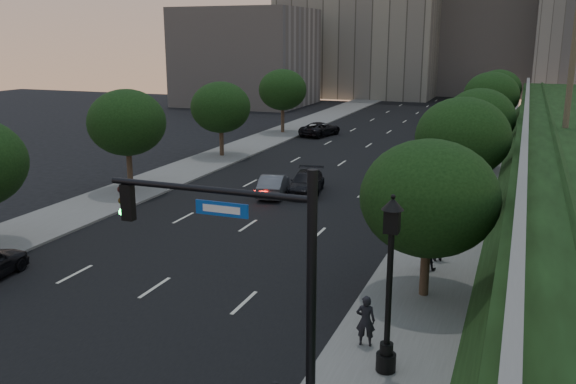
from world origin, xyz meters
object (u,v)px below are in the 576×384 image
at_px(traffic_signal_mast, 269,300).
at_px(sedan_far_right, 445,142).
at_px(pedestrian_b, 427,250).
at_px(sedan_far_left, 320,129).
at_px(sedan_near_right, 306,183).
at_px(pedestrian_a, 366,321).
at_px(sedan_mid_left, 274,185).
at_px(pedestrian_c, 439,243).
at_px(street_lamp, 389,294).

xyz_separation_m(traffic_signal_mast, sedan_far_right, (-0.96, 42.73, -2.88)).
height_order(sedan_far_right, pedestrian_b, pedestrian_b).
bearing_deg(sedan_far_left, sedan_near_right, 120.49).
distance_m(sedan_far_left, pedestrian_b, 37.75).
bearing_deg(pedestrian_a, sedan_mid_left, -68.03).
bearing_deg(traffic_signal_mast, pedestrian_c, 80.27).
relative_size(sedan_near_right, sedan_far_right, 1.05).
xyz_separation_m(sedan_far_left, sedan_near_right, (6.65, -23.09, -0.01)).
relative_size(pedestrian_a, pedestrian_c, 1.01).
xyz_separation_m(pedestrian_a, pedestrian_b, (0.82, 7.53, -0.01)).
height_order(street_lamp, pedestrian_b, street_lamp).
xyz_separation_m(traffic_signal_mast, pedestrian_b, (2.03, 12.63, -2.67)).
height_order(street_lamp, sedan_near_right, street_lamp).
xyz_separation_m(sedan_mid_left, pedestrian_a, (10.37, -17.30, 0.30)).
xyz_separation_m(traffic_signal_mast, sedan_near_right, (-7.40, 23.69, -2.97)).
xyz_separation_m(sedan_mid_left, pedestrian_c, (11.53, -8.58, 0.30)).
height_order(traffic_signal_mast, sedan_far_left, traffic_signal_mast).
bearing_deg(sedan_mid_left, traffic_signal_mast, 99.44).
xyz_separation_m(sedan_far_right, pedestrian_a, (2.17, -37.63, 0.22)).
bearing_deg(sedan_mid_left, sedan_far_left, -91.46).
height_order(sedan_mid_left, sedan_far_right, sedan_far_right).
relative_size(sedan_mid_left, sedan_near_right, 0.88).
relative_size(street_lamp, sedan_near_right, 1.15).
bearing_deg(sedan_near_right, pedestrian_a, -76.03).
bearing_deg(traffic_signal_mast, street_lamp, 60.07).
bearing_deg(sedan_far_right, sedan_far_left, 153.38).
height_order(pedestrian_b, pedestrian_c, pedestrian_c).
bearing_deg(pedestrian_a, sedan_far_left, -78.86).
xyz_separation_m(sedan_far_left, pedestrian_c, (16.42, -32.97, 0.29)).
distance_m(sedan_mid_left, sedan_near_right, 2.18).
xyz_separation_m(sedan_mid_left, sedan_near_right, (1.76, 1.29, 0.00)).
relative_size(traffic_signal_mast, sedan_near_right, 1.44).
bearing_deg(pedestrian_a, sedan_far_right, -95.67).
bearing_deg(pedestrian_b, sedan_far_left, -65.32).
relative_size(sedan_far_right, pedestrian_a, 2.70).
height_order(sedan_near_right, pedestrian_a, pedestrian_a).
bearing_deg(pedestrian_b, sedan_mid_left, -41.67).
height_order(street_lamp, sedan_far_right, street_lamp).
bearing_deg(pedestrian_c, pedestrian_b, 54.60).
bearing_deg(pedestrian_c, street_lamp, 69.59).
xyz_separation_m(sedan_far_right, pedestrian_b, (2.98, -30.11, 0.21)).
bearing_deg(street_lamp, pedestrian_c, 88.92).
xyz_separation_m(sedan_far_left, sedan_far_right, (13.09, -4.05, 0.07)).
distance_m(sedan_mid_left, sedan_far_right, 21.92).
height_order(pedestrian_a, pedestrian_b, pedestrian_a).
xyz_separation_m(street_lamp, sedan_mid_left, (-11.34, 18.61, -1.93)).
bearing_deg(pedestrian_c, sedan_mid_left, -56.00).
relative_size(traffic_signal_mast, sedan_far_left, 1.36).
distance_m(sedan_mid_left, sedan_far_left, 24.87).
relative_size(street_lamp, sedan_far_left, 1.09).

